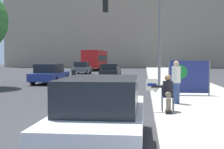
{
  "coord_description": "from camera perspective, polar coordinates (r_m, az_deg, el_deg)",
  "views": [
    {
      "loc": [
        1.24,
        -8.13,
        1.96
      ],
      "look_at": [
        0.02,
        3.53,
        1.33
      ],
      "focal_mm": 50.0,
      "sensor_mm": 36.0,
      "label": 1
    }
  ],
  "objects": [
    {
      "name": "ground_plane",
      "position": [
        8.46,
        -2.68,
        -10.32
      ],
      "size": [
        160.0,
        160.0,
        0.0
      ],
      "primitive_type": "plane",
      "color": "#303033"
    },
    {
      "name": "sidewalk_curb",
      "position": [
        23.35,
        12.16,
        -1.6
      ],
      "size": [
        4.42,
        90.0,
        0.16
      ],
      "primitive_type": "cube",
      "color": "#A8A399",
      "rests_on": "ground_plane"
    },
    {
      "name": "building_backdrop_far",
      "position": [
        69.32,
        3.29,
        10.88
      ],
      "size": [
        52.0,
        12.0,
        22.72
      ],
      "color": "gray",
      "rests_on": "ground_plane"
    },
    {
      "name": "seated_protester",
      "position": [
        10.53,
        10.07,
        -3.09
      ],
      "size": [
        0.93,
        0.77,
        1.24
      ],
      "rotation": [
        0.0,
        0.0,
        -0.37
      ],
      "color": "#474C56",
      "rests_on": "sidewalk_curb"
    },
    {
      "name": "jogger_on_sidewalk",
      "position": [
        12.48,
        11.64,
        -1.32
      ],
      "size": [
        0.34,
        0.34,
        1.68
      ],
      "rotation": [
        0.0,
        0.0,
        2.52
      ],
      "color": "#334775",
      "rests_on": "sidewalk_curb"
    },
    {
      "name": "protest_banner",
      "position": [
        15.41,
        13.84,
        -0.41
      ],
      "size": [
        1.97,
        0.06,
        1.66
      ],
      "color": "slate",
      "rests_on": "sidewalk_curb"
    },
    {
      "name": "traffic_light_pole",
      "position": [
        19.38,
        4.91,
        9.43
      ],
      "size": [
        3.59,
        3.35,
        5.79
      ],
      "color": "slate",
      "rests_on": "sidewalk_curb"
    },
    {
      "name": "parked_car_curbside",
      "position": [
        6.75,
        -1.96,
        -7.13
      ],
      "size": [
        1.78,
        4.61,
        1.55
      ],
      "color": "silver",
      "rests_on": "ground_plane"
    },
    {
      "name": "car_on_road_nearest",
      "position": [
        24.19,
        -11.3,
        0.14
      ],
      "size": [
        1.89,
        4.75,
        1.49
      ],
      "color": "navy",
      "rests_on": "ground_plane"
    },
    {
      "name": "car_on_road_midblock",
      "position": [
        30.64,
        -0.26,
        0.73
      ],
      "size": [
        1.71,
        4.63,
        1.38
      ],
      "color": "black",
      "rests_on": "ground_plane"
    },
    {
      "name": "car_on_road_distant",
      "position": [
        37.76,
        -5.51,
        1.21
      ],
      "size": [
        1.73,
        4.18,
        1.48
      ],
      "color": "#565B60",
      "rests_on": "ground_plane"
    },
    {
      "name": "city_bus_on_road",
      "position": [
        49.63,
        -3.05,
        2.86
      ],
      "size": [
        2.47,
        10.99,
        3.05
      ],
      "color": "red",
      "rests_on": "ground_plane"
    },
    {
      "name": "motorcycle_on_road",
      "position": [
        19.7,
        -6.98,
        -1.07
      ],
      "size": [
        0.28,
        2.21,
        1.27
      ],
      "color": "black",
      "rests_on": "ground_plane"
    }
  ]
}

